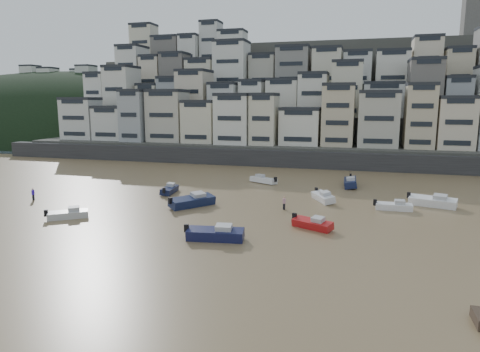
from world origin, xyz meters
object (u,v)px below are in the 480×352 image
(boat_d, at_px, (394,205))
(person_blue, at_px, (33,194))
(boat_b, at_px, (312,223))
(boat_a, at_px, (215,232))
(boat_e, at_px, (323,196))
(boat_h, at_px, (264,179))
(boat_c, at_px, (192,200))
(boat_j, at_px, (68,213))
(boat_f, at_px, (169,189))
(boat_i, at_px, (351,181))
(person_pink, at_px, (284,203))
(boat_g, at_px, (433,200))

(boat_d, height_order, person_blue, person_blue)
(boat_b, bearing_deg, boat_a, -118.44)
(boat_e, distance_m, boat_h, 15.46)
(boat_b, xyz_separation_m, boat_h, (-10.94, 24.32, 0.05))
(boat_d, distance_m, person_blue, 49.63)
(boat_d, bearing_deg, boat_c, -169.08)
(boat_b, xyz_separation_m, boat_d, (9.29, 11.03, -0.01))
(boat_d, distance_m, boat_j, 40.85)
(boat_b, height_order, boat_d, boat_b)
(boat_c, bearing_deg, boat_f, 80.44)
(boat_c, distance_m, person_blue, 23.27)
(boat_e, xyz_separation_m, boat_f, (-23.11, -0.84, -0.04))
(boat_f, distance_m, boat_j, 17.32)
(boat_e, distance_m, boat_i, 12.31)
(boat_d, xyz_separation_m, boat_j, (-38.08, -14.78, 0.01))
(boat_e, xyz_separation_m, person_blue, (-39.73, -10.42, 0.12))
(boat_f, relative_size, person_pink, 2.98)
(boat_b, relative_size, person_pink, 2.90)
(boat_f, relative_size, boat_j, 1.02)
(boat_b, bearing_deg, boat_h, 139.65)
(boat_g, height_order, person_pink, boat_g)
(boat_d, distance_m, boat_e, 9.56)
(boat_e, bearing_deg, person_blue, -102.38)
(boat_d, distance_m, boat_i, 15.35)
(boat_f, relative_size, boat_g, 0.80)
(boat_d, distance_m, boat_g, 6.14)
(boat_i, height_order, person_blue, boat_i)
(boat_f, bearing_deg, boat_h, -52.20)
(boat_e, bearing_deg, boat_h, -161.83)
(boat_e, distance_m, person_pink, 7.52)
(boat_a, distance_m, person_pink, 14.78)
(boat_c, height_order, person_pink, boat_c)
(person_blue, bearing_deg, boat_e, 14.70)
(boat_g, xyz_separation_m, boat_i, (-10.90, 10.82, 0.01))
(boat_f, bearing_deg, boat_g, -93.45)
(boat_b, bearing_deg, boat_g, 70.45)
(boat_h, bearing_deg, person_pink, 137.39)
(boat_i, relative_size, person_pink, 3.78)
(boat_i, bearing_deg, boat_c, -47.42)
(boat_a, bearing_deg, boat_e, 57.60)
(boat_f, bearing_deg, boat_c, -142.86)
(boat_b, xyz_separation_m, boat_g, (14.41, 14.42, 0.20))
(boat_a, height_order, boat_f, boat_a)
(boat_f, height_order, boat_j, boat_f)
(person_blue, height_order, person_pink, same)
(boat_j, bearing_deg, person_pink, -10.78)
(boat_b, height_order, boat_e, boat_e)
(boat_c, relative_size, boat_i, 1.05)
(boat_f, bearing_deg, boat_j, 154.44)
(boat_c, distance_m, person_pink, 12.24)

